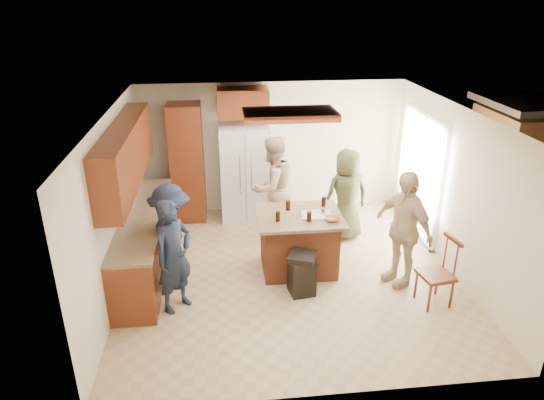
{
  "coord_description": "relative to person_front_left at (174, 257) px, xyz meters",
  "views": [
    {
      "loc": [
        -0.98,
        -6.38,
        4.01
      ],
      "look_at": [
        -0.25,
        0.2,
        1.15
      ],
      "focal_mm": 32.0,
      "sensor_mm": 36.0,
      "label": 1
    }
  ],
  "objects": [
    {
      "name": "refrigerator",
      "position": [
        1.1,
        2.83,
        0.11
      ],
      "size": [
        0.9,
        0.76,
        1.8
      ],
      "color": "white",
      "rests_on": "ground"
    },
    {
      "name": "person_side_right",
      "position": [
        3.23,
        0.3,
        0.08
      ],
      "size": [
        0.92,
        1.15,
        1.76
      ],
      "primitive_type": "imported",
      "rotation": [
        0.0,
        0.0,
        -1.13
      ],
      "color": "#C7AF88",
      "rests_on": "ground"
    },
    {
      "name": "left_cabinetry",
      "position": [
        -0.59,
        1.11,
        0.16
      ],
      "size": [
        0.64,
        3.0,
        2.3
      ],
      "color": "maroon",
      "rests_on": "ground"
    },
    {
      "name": "person_front_left",
      "position": [
        0.0,
        0.0,
        0.0
      ],
      "size": [
        0.71,
        0.71,
        1.59
      ],
      "primitive_type": "imported",
      "rotation": [
        0.0,
        0.0,
        0.79
      ],
      "color": "#1C2538",
      "rests_on": "ground"
    },
    {
      "name": "island_items",
      "position": [
        2.03,
        0.73,
        0.17
      ],
      "size": [
        0.94,
        0.68,
        0.15
      ],
      "color": "silver",
      "rests_on": "kitchen_island"
    },
    {
      "name": "person_counter",
      "position": [
        -0.07,
        0.56,
        -0.0
      ],
      "size": [
        0.54,
        1.05,
        1.59
      ],
      "primitive_type": "imported",
      "rotation": [
        0.0,
        0.0,
        1.51
      ],
      "color": "black",
      "rests_on": "ground"
    },
    {
      "name": "room_shell",
      "position": [
        6.03,
        2.35,
        0.07
      ],
      "size": [
        8.0,
        5.2,
        5.0
      ],
      "color": "tan",
      "rests_on": "ground"
    },
    {
      "name": "trash_bin",
      "position": [
        1.75,
        0.16,
        -0.47
      ],
      "size": [
        0.46,
        0.46,
        0.63
      ],
      "color": "black",
      "rests_on": "ground"
    },
    {
      "name": "spindle_chair",
      "position": [
        3.54,
        -0.29,
        -0.34
      ],
      "size": [
        0.48,
        0.48,
        0.99
      ],
      "color": "maroon",
      "rests_on": "ground"
    },
    {
      "name": "back_wall_units",
      "position": [
        0.32,
        2.91,
        0.59
      ],
      "size": [
        1.8,
        0.6,
        2.45
      ],
      "color": "maroon",
      "rests_on": "ground"
    },
    {
      "name": "person_behind_right",
      "position": [
        2.78,
        1.79,
        0.01
      ],
      "size": [
        0.86,
        0.63,
        1.61
      ],
      "primitive_type": "imported",
      "rotation": [
        0.0,
        0.0,
        3.3
      ],
      "color": "#3D4327",
      "rests_on": "ground"
    },
    {
      "name": "person_behind_left",
      "position": [
        1.54,
        2.05,
        0.11
      ],
      "size": [
        1.03,
        0.94,
        1.8
      ],
      "primitive_type": "imported",
      "rotation": [
        0.0,
        0.0,
        3.74
      ],
      "color": "tan",
      "rests_on": "ground"
    },
    {
      "name": "kitchen_island",
      "position": [
        1.8,
        0.81,
        -0.32
      ],
      "size": [
        1.28,
        1.03,
        0.93
      ],
      "color": "brown",
      "rests_on": "ground"
    }
  ]
}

